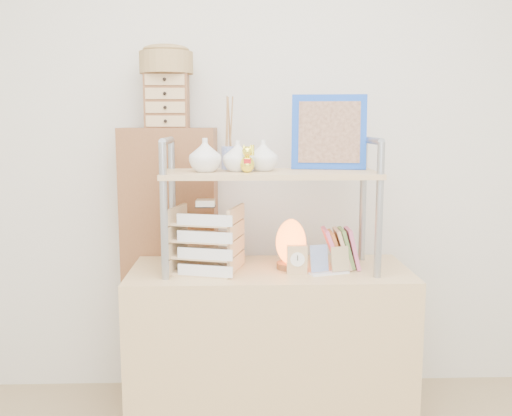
{
  "coord_description": "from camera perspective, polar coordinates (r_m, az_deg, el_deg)",
  "views": [
    {
      "loc": [
        -0.14,
        -1.19,
        1.38
      ],
      "look_at": [
        -0.06,
        1.2,
        1.02
      ],
      "focal_mm": 40.0,
      "sensor_mm": 36.0,
      "label": 1
    }
  ],
  "objects": [
    {
      "name": "room_shell",
      "position": [
        1.62,
        3.25,
        19.89
      ],
      "size": [
        3.42,
        3.41,
        2.61
      ],
      "color": "silver",
      "rests_on": "ground"
    },
    {
      "name": "desk",
      "position": [
        2.59,
        1.37,
        -14.14
      ],
      "size": [
        1.2,
        0.5,
        0.75
      ],
      "primitive_type": "cube",
      "color": "tan",
      "rests_on": "ground"
    },
    {
      "name": "cabinet",
      "position": [
        2.87,
        -8.46,
        -5.69
      ],
      "size": [
        0.46,
        0.26,
        1.35
      ],
      "primitive_type": "cube",
      "rotation": [
        0.0,
        0.0,
        -0.04
      ],
      "color": "brown",
      "rests_on": "ground"
    },
    {
      "name": "hutch",
      "position": [
        2.41,
        1.4,
        3.65
      ],
      "size": [
        0.9,
        0.34,
        0.75
      ],
      "color": "#92979F",
      "rests_on": "desk"
    },
    {
      "name": "letter_tray",
      "position": [
        2.41,
        -5.01,
        -3.51
      ],
      "size": [
        0.3,
        0.3,
        0.31
      ],
      "color": "tan",
      "rests_on": "desk"
    },
    {
      "name": "salt_lamp",
      "position": [
        2.46,
        3.5,
        -3.57
      ],
      "size": [
        0.14,
        0.13,
        0.22
      ],
      "color": "brown",
      "rests_on": "desk"
    },
    {
      "name": "desk_clock",
      "position": [
        2.39,
        4.13,
        -5.17
      ],
      "size": [
        0.09,
        0.04,
        0.12
      ],
      "color": "tan",
      "rests_on": "desk"
    },
    {
      "name": "postcard_stand",
      "position": [
        2.41,
        7.33,
        -5.72
      ],
      "size": [
        0.18,
        0.1,
        0.12
      ],
      "color": "white",
      "rests_on": "desk"
    },
    {
      "name": "drawer_chest",
      "position": [
        2.76,
        -8.88,
        10.53
      ],
      "size": [
        0.2,
        0.16,
        0.25
      ],
      "color": "brown",
      "rests_on": "cabinet"
    },
    {
      "name": "woven_basket",
      "position": [
        2.77,
        -8.96,
        14.14
      ],
      "size": [
        0.25,
        0.25,
        0.1
      ],
      "primitive_type": "cylinder",
      "color": "olive",
      "rests_on": "drawer_chest"
    }
  ]
}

